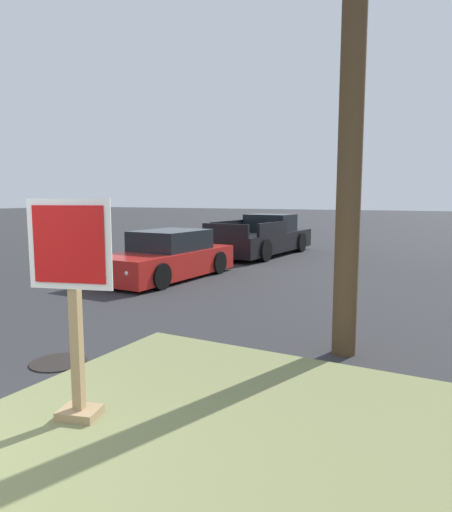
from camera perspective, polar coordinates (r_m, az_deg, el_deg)
grass_corner_patch at (r=3.83m, az=-3.03°, el=-25.24°), size 4.80×5.29×0.08m
stop_sign at (r=4.34m, az=-18.45°, el=-6.70°), size 0.77×0.37×2.01m
manhole_cover at (r=6.36m, az=-20.23°, el=-12.36°), size 0.70×0.70×0.02m
parked_sedan_red at (r=12.09m, az=-7.36°, el=-0.19°), size 1.93×4.24×1.25m
pickup_truck_black at (r=17.01m, az=4.59°, el=2.25°), size 2.17×5.46×1.48m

